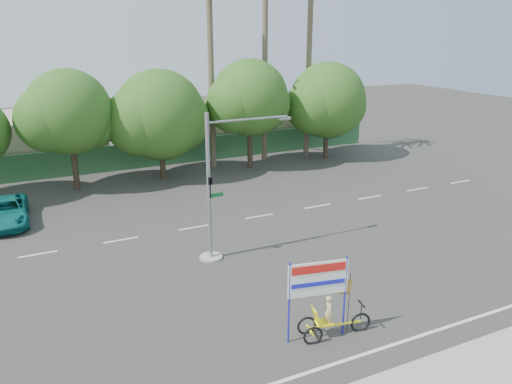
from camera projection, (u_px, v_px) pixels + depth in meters
name	position (u px, v px, depth m)	size (l,w,h in m)	color
ground	(298.00, 284.00, 21.52)	(120.00, 120.00, 0.00)	#33302D
fence	(163.00, 153.00, 39.65)	(38.00, 0.08, 2.00)	#336B3D
building_left	(23.00, 141.00, 39.13)	(12.00, 8.00, 4.00)	#BFB498
building_right	(234.00, 125.00, 46.50)	(14.00, 8.00, 3.60)	#BFB498
tree_left	(68.00, 115.00, 32.51)	(6.66, 5.60, 8.07)	#473828
tree_center	(159.00, 118.00, 35.13)	(7.62, 6.40, 7.85)	#473828
tree_right	(249.00, 101.00, 37.73)	(6.90, 5.80, 8.36)	#473828
tree_far_right	(327.00, 103.00, 40.75)	(7.38, 6.20, 7.94)	#473828
palm_tall	(265.00, 28.00, 38.20)	(3.73, 3.79, 17.45)	#70604C
palm_mid	(309.00, 42.00, 40.16)	(3.73, 3.79, 15.45)	#70604C
palm_short	(211.00, 51.00, 36.88)	(3.73, 3.79, 14.45)	#70604C
traffic_signal	(215.00, 200.00, 23.13)	(4.72, 1.10, 7.00)	gray
trike_billboard	(325.00, 305.00, 17.49)	(3.15, 1.05, 3.14)	black
pickup_truck	(5.00, 212.00, 27.95)	(2.34, 5.08, 1.41)	#0F6E6C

